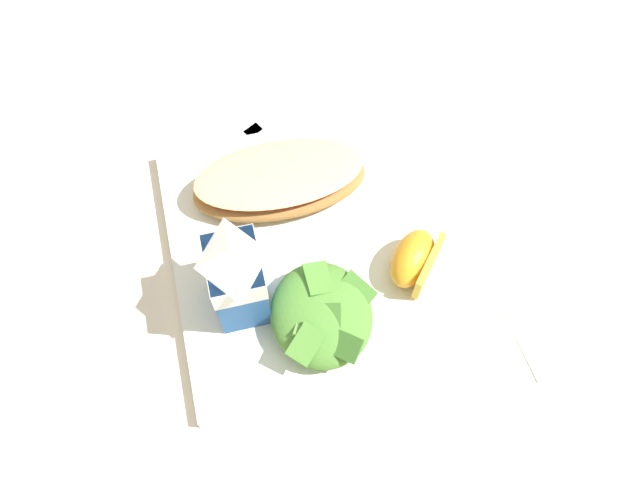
% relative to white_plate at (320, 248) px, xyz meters
% --- Properties ---
extents(ground, '(3.00, 3.00, 0.00)m').
position_rel_white_plate_xyz_m(ground, '(0.00, 0.00, -0.01)').
color(ground, beige).
extents(white_plate, '(0.28, 0.28, 0.02)m').
position_rel_white_plate_xyz_m(white_plate, '(0.00, 0.00, 0.00)').
color(white_plate, white).
rests_on(white_plate, ground).
extents(cheesy_pizza_bread, '(0.08, 0.17, 0.04)m').
position_rel_white_plate_xyz_m(cheesy_pizza_bread, '(0.07, 0.02, 0.03)').
color(cheesy_pizza_bread, '#A87038').
rests_on(cheesy_pizza_bread, white_plate).
extents(green_salad_pile, '(0.10, 0.10, 0.04)m').
position_rel_white_plate_xyz_m(green_salad_pile, '(-0.08, 0.02, 0.03)').
color(green_salad_pile, '#4C8433').
rests_on(green_salad_pile, white_plate).
extents(milk_carton, '(0.06, 0.04, 0.11)m').
position_rel_white_plate_xyz_m(milk_carton, '(-0.04, 0.08, 0.07)').
color(milk_carton, '#23569E').
rests_on(milk_carton, white_plate).
extents(orange_wedge_front, '(0.07, 0.07, 0.04)m').
position_rel_white_plate_xyz_m(orange_wedge_front, '(-0.04, -0.08, 0.03)').
color(orange_wedge_front, orange).
rests_on(orange_wedge_front, white_plate).
extents(paper_napkin, '(0.12, 0.12, 0.00)m').
position_rel_white_plate_xyz_m(paper_napkin, '(-0.11, -0.21, -0.01)').
color(paper_napkin, white).
rests_on(paper_napkin, ground).
extents(metal_fork, '(0.11, 0.17, 0.01)m').
position_rel_white_plate_xyz_m(metal_fork, '(0.18, -0.01, -0.01)').
color(metal_fork, silver).
rests_on(metal_fork, ground).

